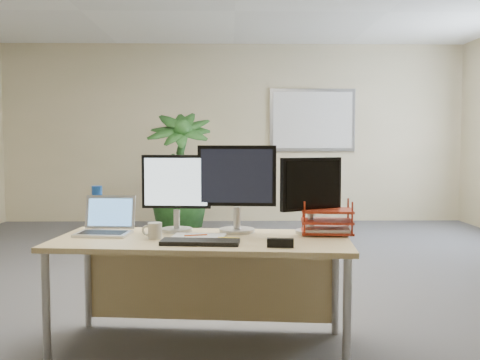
{
  "coord_description": "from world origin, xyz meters",
  "views": [
    {
      "loc": [
        -0.06,
        -4.18,
        1.21
      ],
      "look_at": [
        0.03,
        0.35,
        0.89
      ],
      "focal_mm": 40.0,
      "sensor_mm": 36.0,
      "label": 1
    }
  ],
  "objects_px": {
    "monitor_left": "(176,188)",
    "laptop": "(106,224)",
    "desk": "(204,258)",
    "floor_plant": "(179,179)",
    "monitor_right": "(237,183)"
  },
  "relations": [
    {
      "from": "monitor_left",
      "to": "laptop",
      "type": "bearing_deg",
      "value": -170.95
    },
    {
      "from": "desk",
      "to": "monitor_right",
      "type": "height_order",
      "value": "monitor_right"
    },
    {
      "from": "desk",
      "to": "laptop",
      "type": "xyz_separation_m",
      "value": [
        -0.6,
        0.08,
        0.19
      ]
    },
    {
      "from": "floor_plant",
      "to": "laptop",
      "type": "relative_size",
      "value": 4.43
    },
    {
      "from": "monitor_left",
      "to": "laptop",
      "type": "height_order",
      "value": "monitor_left"
    },
    {
      "from": "desk",
      "to": "laptop",
      "type": "relative_size",
      "value": 5.22
    },
    {
      "from": "floor_plant",
      "to": "monitor_left",
      "type": "relative_size",
      "value": 3.14
    },
    {
      "from": "monitor_right",
      "to": "floor_plant",
      "type": "bearing_deg",
      "value": 101.33
    },
    {
      "from": "floor_plant",
      "to": "monitor_left",
      "type": "bearing_deg",
      "value": -84.79
    },
    {
      "from": "monitor_right",
      "to": "laptop",
      "type": "relative_size",
      "value": 1.58
    },
    {
      "from": "desk",
      "to": "monitor_left",
      "type": "xyz_separation_m",
      "value": [
        -0.18,
        0.15,
        0.41
      ]
    },
    {
      "from": "floor_plant",
      "to": "laptop",
      "type": "height_order",
      "value": "floor_plant"
    },
    {
      "from": "floor_plant",
      "to": "laptop",
      "type": "xyz_separation_m",
      "value": [
        -0.11,
        -3.43,
        -0.04
      ]
    },
    {
      "from": "desk",
      "to": "monitor_left",
      "type": "distance_m",
      "value": 0.47
    },
    {
      "from": "desk",
      "to": "floor_plant",
      "type": "relative_size",
      "value": 1.18
    }
  ]
}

